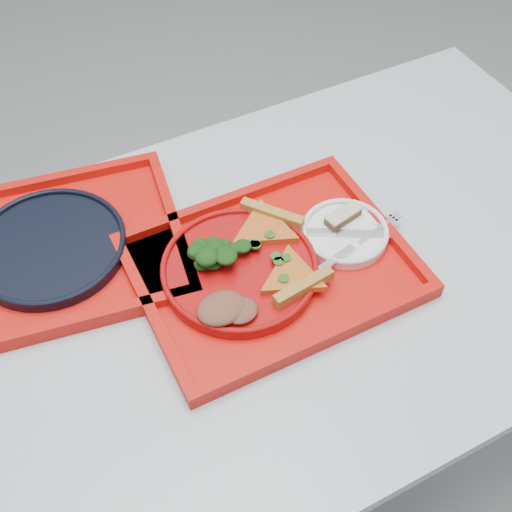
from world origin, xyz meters
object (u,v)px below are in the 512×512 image
(tray_main, at_px, (271,269))
(dinner_plate, at_px, (239,271))
(tray_far, at_px, (52,253))
(dessert_bar, at_px, (343,216))
(navy_plate, at_px, (50,248))

(tray_main, xyz_separation_m, dinner_plate, (-0.06, 0.01, 0.02))
(tray_far, distance_m, dinner_plate, 0.33)
(tray_far, relative_size, dessert_bar, 6.34)
(tray_main, distance_m, dessert_bar, 0.16)
(tray_far, xyz_separation_m, navy_plate, (0.00, 0.00, 0.01))
(navy_plate, distance_m, dessert_bar, 0.51)
(navy_plate, bearing_deg, dinner_plate, -36.07)
(dinner_plate, bearing_deg, tray_far, 143.93)
(navy_plate, relative_size, dessert_bar, 3.66)
(dessert_bar, bearing_deg, tray_main, 177.59)
(dessert_bar, bearing_deg, tray_far, 147.67)
(dinner_plate, bearing_deg, dessert_bar, 4.34)
(dessert_bar, bearing_deg, navy_plate, 147.67)
(tray_far, height_order, dinner_plate, dinner_plate)
(dinner_plate, height_order, navy_plate, dinner_plate)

